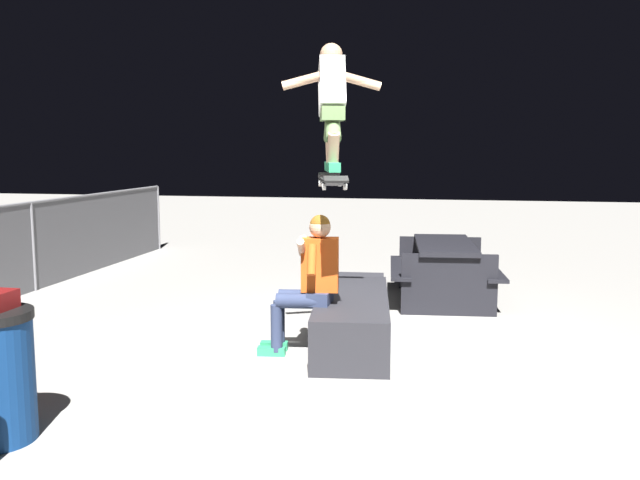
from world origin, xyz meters
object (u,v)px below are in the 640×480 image
Objects in this scene: skater_airborne at (332,101)px; picnic_table_back at (444,262)px; ledge_box_main at (352,320)px; skateboard at (332,180)px; kicker_ramp at (346,294)px; person_sitting_on_ledge at (309,277)px.

picnic_table_back is (2.67, -0.96, -1.84)m from skater_airborne.
skateboard is (-0.58, 0.10, 1.41)m from ledge_box_main.
skater_airborne reaches higher than kicker_ramp.
skateboard is 0.57× the size of picnic_table_back.
skater_airborne is (-0.13, -0.24, 1.61)m from person_sitting_on_ledge.
person_sitting_on_ledge is 1.19× the size of kicker_ramp.
skater_airborne is (-0.53, 0.12, 2.10)m from ledge_box_main.
ledge_box_main is at bearing -42.25° from person_sitting_on_ledge.
kicker_ramp is at bearing 95.63° from picnic_table_back.
person_sitting_on_ledge is at bearing 154.72° from picnic_table_back.
skateboard reaches higher than kicker_ramp.
ledge_box_main is 1.15× the size of picnic_table_back.
skateboard is at bearing 160.89° from picnic_table_back.
picnic_table_back reaches higher than ledge_box_main.
skateboard is at bearing -173.79° from kicker_ramp.
picnic_table_back is (2.15, -0.84, 0.26)m from ledge_box_main.
person_sitting_on_ledge is 1.18× the size of skater_airborne.
kicker_ramp is (2.03, 0.39, -0.19)m from ledge_box_main.
skateboard is at bearing 170.03° from ledge_box_main.
ledge_box_main is 1.59× the size of person_sitting_on_ledge.
person_sitting_on_ledge reaches higher than ledge_box_main.
person_sitting_on_ledge reaches higher than kicker_ramp.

